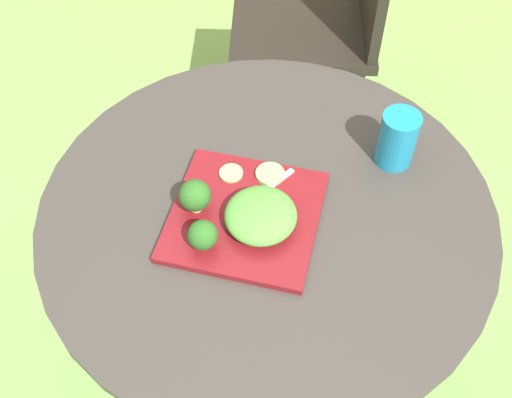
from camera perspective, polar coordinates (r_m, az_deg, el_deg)
name	(u,v)px	position (r m, az deg, el deg)	size (l,w,h in m)	color
ground_plane	(263,366)	(1.76, 0.68, -15.18)	(12.00, 12.00, 0.00)	#70994C
patio_table	(265,284)	(1.36, 0.86, -7.86)	(0.84, 0.84, 0.72)	#38332D
patio_chair	(334,0)	(1.98, 7.20, 17.75)	(0.52, 0.52, 0.90)	black
salad_plate	(245,216)	(1.11, -1.04, -1.59)	(0.26, 0.26, 0.01)	maroon
drinking_glass	(397,141)	(1.20, 12.86, 5.22)	(0.07, 0.07, 0.11)	teal
fork	(255,196)	(1.13, -0.08, 0.27)	(0.10, 0.14, 0.00)	silver
lettuce_mound	(258,215)	(1.07, 0.22, -1.48)	(0.13, 0.13, 0.05)	#519338
broccoli_floret_0	(195,196)	(1.09, -5.67, 0.31)	(0.06, 0.06, 0.07)	#99B770
broccoli_floret_1	(203,235)	(1.04, -4.95, -3.35)	(0.05, 0.05, 0.06)	#99B770
cucumber_slice_0	(231,173)	(1.16, -2.32, 2.40)	(0.04, 0.04, 0.01)	#8EB766
cucumber_slice_1	(270,174)	(1.16, 1.31, 2.32)	(0.05, 0.05, 0.01)	#8EB766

